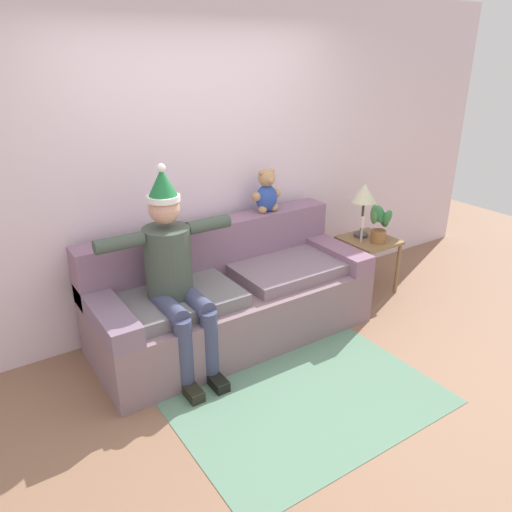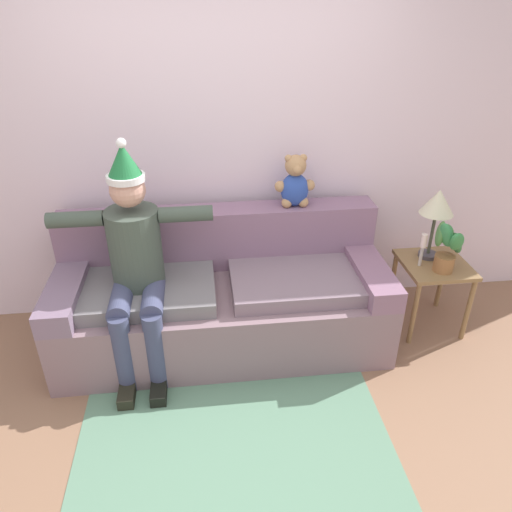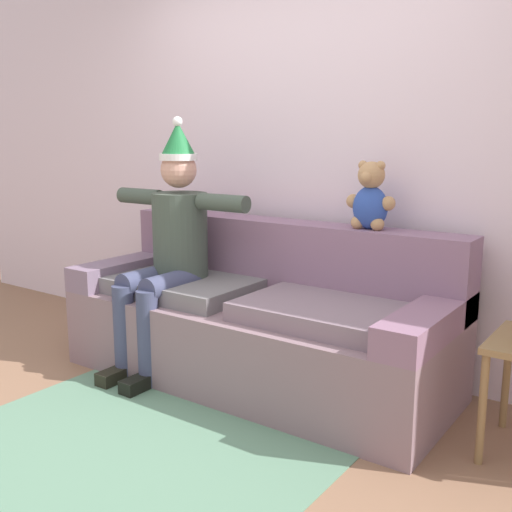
# 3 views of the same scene
# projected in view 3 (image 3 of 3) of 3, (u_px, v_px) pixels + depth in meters

# --- Properties ---
(ground_plane) EXTENTS (10.00, 10.00, 0.00)m
(ground_plane) POSITION_uv_depth(u_px,v_px,m) (135.00, 446.00, 2.82)
(ground_plane) COLOR #8D664C
(back_wall) EXTENTS (7.00, 0.10, 2.70)m
(back_wall) POSITION_uv_depth(u_px,v_px,m) (308.00, 149.00, 3.80)
(back_wall) COLOR silver
(back_wall) RESTS_ON ground_plane
(couch) EXTENTS (2.29, 0.91, 0.92)m
(couch) POSITION_uv_depth(u_px,v_px,m) (260.00, 321.00, 3.57)
(couch) COLOR gray
(couch) RESTS_ON ground_plane
(person_seated) EXTENTS (1.02, 0.77, 1.55)m
(person_seated) POSITION_uv_depth(u_px,v_px,m) (170.00, 243.00, 3.66)
(person_seated) COLOR #404C42
(person_seated) RESTS_ON ground_plane
(teddy_bear) EXTENTS (0.29, 0.17, 0.38)m
(teddy_bear) POSITION_uv_depth(u_px,v_px,m) (370.00, 199.00, 3.33)
(teddy_bear) COLOR #2C4AA7
(teddy_bear) RESTS_ON couch
(area_rug) EXTENTS (1.81, 1.24, 0.01)m
(area_rug) POSITION_uv_depth(u_px,v_px,m) (129.00, 449.00, 2.79)
(area_rug) COLOR slate
(area_rug) RESTS_ON ground_plane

